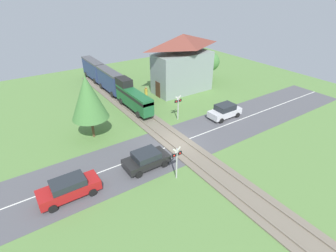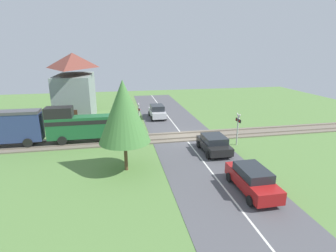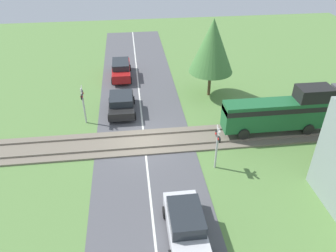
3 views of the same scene
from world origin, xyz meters
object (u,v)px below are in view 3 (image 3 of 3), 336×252
crossing_signal_west_approach (83,100)px  car_behind_queue (121,69)px  crossing_signal_east_approach (217,142)px  pedestrian_by_station (333,149)px  car_near_crossing (121,103)px  car_far_side (186,224)px

crossing_signal_west_approach → car_behind_queue: bearing=161.0°
crossing_signal_east_approach → pedestrian_by_station: bearing=89.2°
car_near_crossing → car_behind_queue: bearing=180.0°
car_far_side → crossing_signal_west_approach: crossing_signal_west_approach is taller
crossing_signal_west_approach → pedestrian_by_station: bearing=68.3°
car_far_side → crossing_signal_east_approach: size_ratio=1.35×
crossing_signal_east_approach → car_behind_queue: bearing=-158.0°
car_far_side → car_behind_queue: 18.46m
car_behind_queue → crossing_signal_east_approach: crossing_signal_east_approach is taller
pedestrian_by_station → car_behind_queue: bearing=-136.9°
car_far_side → crossing_signal_west_approach: size_ratio=1.35×
car_far_side → pedestrian_by_station: size_ratio=2.40×
crossing_signal_east_approach → pedestrian_by_station: 7.37m
car_behind_queue → crossing_signal_east_approach: (13.56, 5.48, 1.05)m
car_near_crossing → car_far_side: (11.90, 2.88, 0.08)m
car_near_crossing → crossing_signal_east_approach: crossing_signal_east_approach is taller
car_far_side → crossing_signal_west_approach: (-10.69, -5.48, 1.02)m
car_behind_queue → crossing_signal_west_approach: crossing_signal_west_approach is taller
crossing_signal_west_approach → crossing_signal_east_approach: same height
car_near_crossing → pedestrian_by_station: size_ratio=2.32×
crossing_signal_west_approach → crossing_signal_east_approach: (6.01, 8.07, 0.00)m
car_far_side → car_behind_queue: (-18.23, -2.88, -0.02)m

